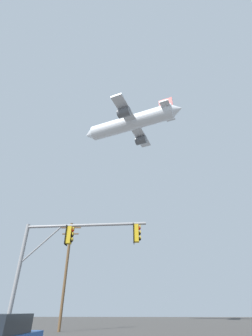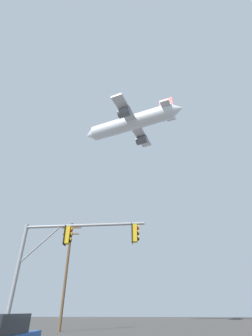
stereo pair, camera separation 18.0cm
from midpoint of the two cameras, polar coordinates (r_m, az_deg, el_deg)
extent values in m
cylinder|color=gray|center=(14.35, -24.66, -23.47)|extent=(0.20, 0.20, 5.86)
cylinder|color=gray|center=(13.63, -9.58, -13.35)|extent=(6.61, 0.50, 0.15)
cylinder|color=gray|center=(14.18, -19.39, -16.77)|extent=(2.04, 0.19, 1.96)
cube|color=gold|center=(13.03, 2.51, -15.33)|extent=(0.28, 0.33, 0.90)
cylinder|color=gold|center=(13.17, 2.46, -13.19)|extent=(0.05, 0.05, 0.12)
cube|color=black|center=(13.04, 1.88, -15.35)|extent=(0.05, 0.46, 1.04)
sphere|color=red|center=(13.09, 3.14, -14.16)|extent=(0.20, 0.20, 0.20)
cylinder|color=gold|center=(13.11, 3.42, -13.90)|extent=(0.05, 0.21, 0.21)
sphere|color=black|center=(13.02, 3.17, -15.34)|extent=(0.20, 0.20, 0.20)
cylinder|color=gold|center=(13.03, 3.46, -15.08)|extent=(0.05, 0.21, 0.21)
sphere|color=black|center=(12.94, 3.21, -16.54)|extent=(0.20, 0.20, 0.20)
cylinder|color=gold|center=(12.96, 3.50, -16.27)|extent=(0.05, 0.21, 0.21)
cube|color=gold|center=(13.74, -13.36, -15.39)|extent=(0.28, 0.33, 0.90)
cylinder|color=gold|center=(13.88, -13.11, -13.37)|extent=(0.05, 0.05, 0.12)
cube|color=black|center=(13.79, -13.93, -15.37)|extent=(0.05, 0.46, 1.04)
sphere|color=red|center=(13.77, -12.64, -14.33)|extent=(0.20, 0.20, 0.20)
cylinder|color=gold|center=(13.76, -12.34, -14.09)|extent=(0.05, 0.21, 0.21)
sphere|color=black|center=(13.69, -12.77, -15.45)|extent=(0.20, 0.20, 0.20)
cylinder|color=gold|center=(13.69, -12.48, -15.21)|extent=(0.05, 0.21, 0.21)
sphere|color=black|center=(13.62, -12.91, -16.58)|extent=(0.20, 0.20, 0.20)
cylinder|color=gold|center=(13.62, -12.61, -16.34)|extent=(0.05, 0.21, 0.21)
cylinder|color=brown|center=(27.30, -13.89, -22.96)|extent=(0.28, 0.28, 10.16)
cube|color=brown|center=(28.24, -12.71, -13.77)|extent=(2.20, 0.12, 0.12)
cube|color=brown|center=(28.05, -12.88, -15.13)|extent=(1.80, 0.12, 0.12)
cylinder|color=gray|center=(28.52, -14.48, -13.47)|extent=(0.10, 0.10, 0.18)
cylinder|color=gray|center=(28.04, -10.86, -13.59)|extent=(0.10, 0.10, 0.18)
cylinder|color=white|center=(51.53, 1.42, 10.75)|extent=(17.97, 9.32, 3.20)
cone|color=white|center=(55.17, -8.30, 7.85)|extent=(3.13, 3.62, 3.04)
cone|color=white|center=(49.69, 12.32, 13.57)|extent=(2.83, 3.25, 2.72)
cube|color=silver|center=(51.08, 1.95, 10.49)|extent=(8.03, 16.68, 0.36)
cylinder|color=#595B60|center=(47.20, -0.26, 13.12)|extent=(2.88, 2.53, 1.80)
cylinder|color=#595B60|center=(53.92, 3.89, 6.65)|extent=(2.88, 2.53, 1.80)
cube|color=#B21E1E|center=(51.17, 9.75, 14.45)|extent=(2.70, 1.21, 3.80)
cube|color=silver|center=(50.10, 10.12, 13.30)|extent=(3.79, 6.25, 0.20)
camera|label=1|loc=(0.09, -89.81, -0.11)|focal=25.51mm
camera|label=2|loc=(0.09, 90.19, 0.11)|focal=25.51mm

